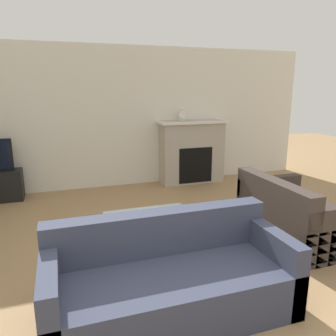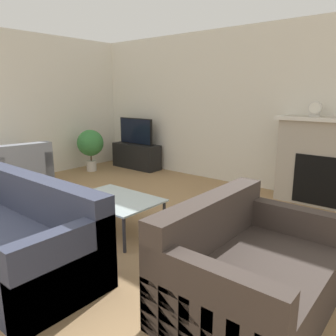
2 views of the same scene
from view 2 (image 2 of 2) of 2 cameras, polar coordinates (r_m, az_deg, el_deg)
name	(u,v)px [view 2 (image 2 of 2)]	position (r m, az deg, el deg)	size (l,w,h in m)	color
wall_back	(223,107)	(6.10, 9.48, 10.36)	(8.87, 0.06, 2.70)	silver
wall_left	(12,107)	(6.68, -25.48, 9.51)	(0.06, 7.77, 2.70)	silver
fireplace	(325,160)	(5.24, 25.74, 1.25)	(1.41, 0.50, 1.28)	#B2A899
tv_stand	(137,156)	(7.17, -5.50, 2.11)	(1.13, 0.39, 0.53)	black
tv	(136,131)	(7.08, -5.61, 6.39)	(0.91, 0.06, 0.55)	black
couch_sectional	(12,237)	(3.47, -25.52, -10.82)	(2.06, 0.88, 0.82)	#33384C
couch_loveseat	(247,273)	(2.67, 13.66, -17.32)	(0.99, 1.42, 0.82)	#3D332D
armchair_by_window	(21,173)	(6.00, -24.28, -0.79)	(0.91, 1.00, 0.82)	gray
coffee_table	(116,201)	(3.91, -9.08, -5.68)	(1.03, 0.72, 0.41)	#333338
potted_plant	(90,144)	(6.99, -13.36, 4.06)	(0.54, 0.54, 0.87)	beige
mantel_clock	(315,109)	(5.21, 24.25, 9.42)	(0.19, 0.07, 0.22)	beige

